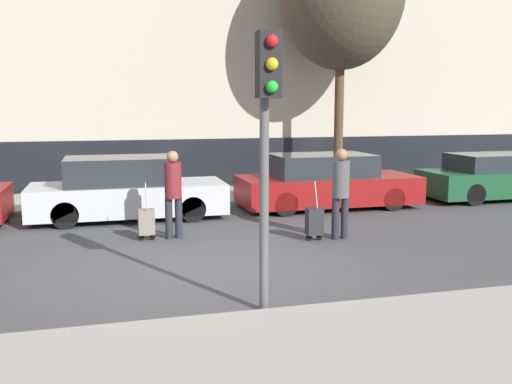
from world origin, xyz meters
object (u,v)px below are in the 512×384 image
Objects in this scene: parked_car_1 at (126,190)px; pedestrian_right at (341,188)px; parked_car_3 at (499,177)px; traffic_light at (267,116)px; trolley_right at (314,221)px; trolley_left at (146,222)px; parked_car_2 at (326,183)px; pedestrian_left at (173,189)px.

parked_car_1 is 2.48× the size of pedestrian_right.
parked_car_3 is 2.49× the size of pedestrian_right.
trolley_right is at bearing 60.70° from traffic_light.
pedestrian_right is (3.79, -0.90, 0.68)m from trolley_left.
pedestrian_right reaches higher than parked_car_2.
pedestrian_left is at bearing -165.36° from parked_car_3.
trolley_right is (-6.97, -3.44, -0.24)m from parked_car_3.
parked_car_2 is at bearing 1.61° from parked_car_1.
pedestrian_right is (3.24, -0.92, 0.03)m from pedestrian_left.
pedestrian_right is (-1.06, -3.40, 0.39)m from parked_car_2.
trolley_right is 0.34× the size of traffic_light.
trolley_right is at bearing -15.41° from trolley_left.
parked_car_3 is 7.78m from trolley_right.
trolley_left is at bearing 164.59° from trolley_right.
pedestrian_right is at bearing -38.57° from parked_car_1.
pedestrian_left reaches higher than trolley_left.
trolley_right reaches higher than trolley_left.
traffic_light is (-2.60, -3.65, 1.50)m from pedestrian_right.
pedestrian_right is at bearing -0.25° from trolley_right.
pedestrian_right is (-6.42, -3.44, 0.42)m from parked_car_3.
trolley_right is (-1.61, -3.40, -0.28)m from parked_car_2.
parked_car_1 is at bearing 102.15° from traffic_light.
pedestrian_right reaches higher than trolley_right.
parked_car_1 is at bearing -178.39° from parked_car_2.
parked_car_1 is 7.30m from traffic_light.
parked_car_2 is 1.31× the size of traffic_light.
traffic_light is (-2.05, -3.65, 2.16)m from trolley_right.
traffic_light reaches higher than trolley_left.
pedestrian_left is at bearing -70.21° from parked_car_1.
pedestrian_left is at bearing 164.51° from pedestrian_right.
parked_car_1 is 2.55× the size of pedestrian_left.
parked_car_1 is at bearing 137.35° from trolley_right.
trolley_right is (3.24, -0.89, 0.02)m from trolley_left.
parked_car_1 is at bearing 97.06° from trolley_left.
pedestrian_right is at bearing 54.53° from traffic_light.
parked_car_3 reaches higher than trolley_right.
parked_car_2 reaches higher than trolley_left.
trolley_left is at bearing 104.73° from traffic_light.
pedestrian_right is at bearing -107.36° from parked_car_2.
parked_car_2 is at bearing 27.30° from trolley_left.
parked_car_3 is 2.56× the size of pedestrian_left.
parked_car_2 is at bearing -179.59° from parked_car_3.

